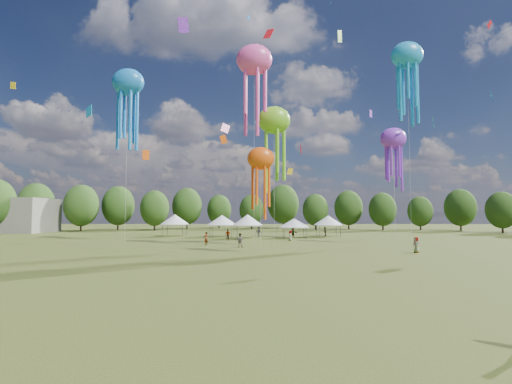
{
  "coord_description": "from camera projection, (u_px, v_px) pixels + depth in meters",
  "views": [
    {
      "loc": [
        -1.74,
        -13.97,
        4.24
      ],
      "look_at": [
        -2.18,
        15.0,
        6.0
      ],
      "focal_mm": 25.87,
      "sensor_mm": 36.0,
      "label": 1
    }
  ],
  "objects": [
    {
      "name": "festival_tents",
      "position": [
        251.0,
        220.0,
        68.98
      ],
      "size": [
        35.16,
        11.15,
        4.26
      ],
      "color": "#47474C",
      "rests_on": "ground"
    },
    {
      "name": "ground",
      "position": [
        309.0,
        329.0,
        13.66
      ],
      "size": [
        300.0,
        300.0,
        0.0
      ],
      "primitive_type": "plane",
      "color": "#384416",
      "rests_on": "ground"
    },
    {
      "name": "spectator_near",
      "position": [
        240.0,
        240.0,
        47.44
      ],
      "size": [
        0.93,
        0.76,
        1.8
      ],
      "primitive_type": "imported",
      "rotation": [
        0.0,
        0.0,
        3.05
      ],
      "color": "gray",
      "rests_on": "ground"
    },
    {
      "name": "small_kites",
      "position": [
        281.0,
        61.0,
        58.1
      ],
      "size": [
        74.85,
        66.71,
        43.37
      ],
      "color": "#73C921",
      "rests_on": "ground"
    },
    {
      "name": "show_kites",
      "position": [
        277.0,
        101.0,
        52.87
      ],
      "size": [
        48.7,
        19.37,
        31.28
      ],
      "color": "#73C921",
      "rests_on": "ground"
    },
    {
      "name": "treeline",
      "position": [
        251.0,
        203.0,
        76.5
      ],
      "size": [
        201.57,
        95.24,
        13.43
      ],
      "color": "#38281C",
      "rests_on": "ground"
    },
    {
      "name": "spectators_far",
      "position": [
        287.0,
        234.0,
        62.24
      ],
      "size": [
        25.55,
        31.42,
        1.87
      ],
      "color": "gray",
      "rests_on": "ground"
    }
  ]
}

